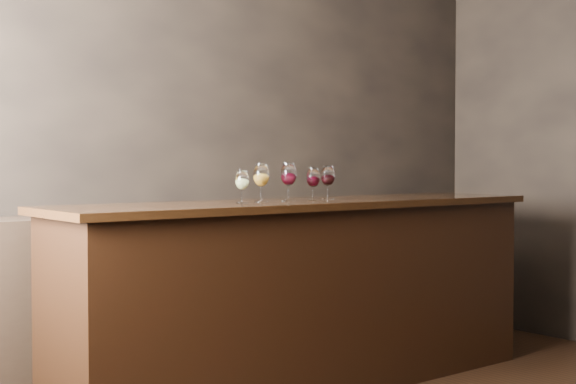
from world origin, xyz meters
TOP-DOWN VIEW (x-y plane):
  - room_shell at (-0.23, 0.11)m, footprint 5.02×4.52m
  - bar_counter at (0.22, 1.39)m, footprint 2.95×0.65m
  - bar_top at (0.22, 1.39)m, footprint 3.05×0.72m
  - back_bar_shelf at (-0.57, 2.03)m, footprint 2.76×0.40m
  - glass_white at (-0.26, 1.35)m, footprint 0.07×0.07m
  - glass_amber at (-0.09, 1.42)m, footprint 0.09×0.09m
  - glass_red_a at (0.08, 1.39)m, footprint 0.09×0.09m
  - glass_red_b at (0.23, 1.36)m, footprint 0.08×0.08m
  - glass_red_c at (0.39, 1.41)m, footprint 0.08×0.08m

SIDE VIEW (x-z plane):
  - back_bar_shelf at x=-0.57m, z-range 0.00..0.99m
  - bar_counter at x=0.22m, z-range 0.00..1.03m
  - bar_top at x=0.22m, z-range 1.03..1.07m
  - glass_white at x=-0.26m, z-range 1.10..1.27m
  - glass_red_b at x=0.23m, z-range 1.10..1.29m
  - glass_red_c at x=0.39m, z-range 1.10..1.30m
  - glass_amber at x=-0.09m, z-range 1.11..1.31m
  - glass_red_a at x=0.08m, z-range 1.11..1.32m
  - room_shell at x=-0.23m, z-range 0.40..3.21m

